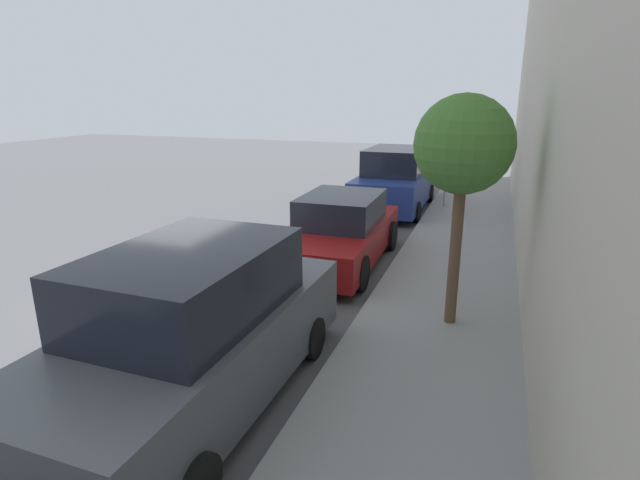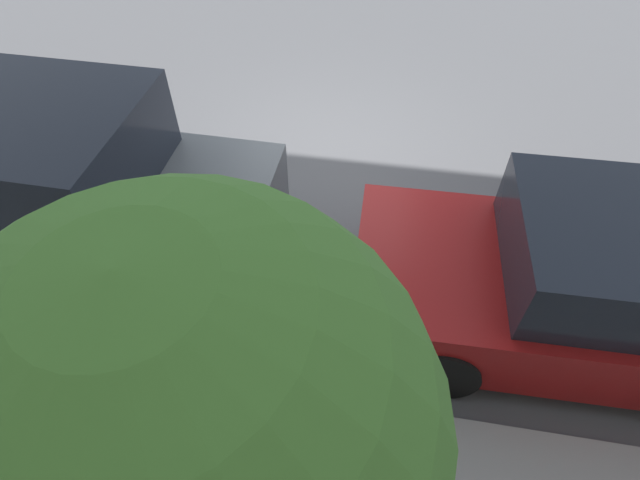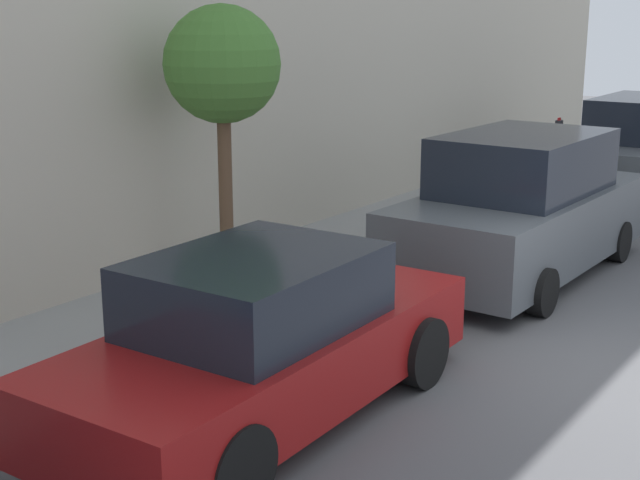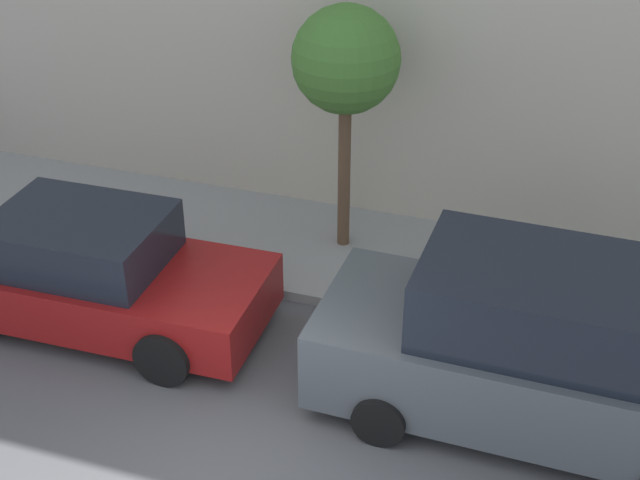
# 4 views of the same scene
# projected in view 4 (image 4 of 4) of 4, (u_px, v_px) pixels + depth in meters

# --- Properties ---
(sidewalk) EXTENTS (2.53, 32.00, 0.15)m
(sidewalk) POSITION_uv_depth(u_px,v_px,m) (362.00, 257.00, 12.86)
(sidewalk) COLOR gray
(sidewalk) RESTS_ON ground_plane
(parked_suv_second) EXTENTS (2.08, 4.83, 1.98)m
(parked_suv_second) POSITION_uv_depth(u_px,v_px,m) (537.00, 349.00, 9.63)
(parked_suv_second) COLOR #4C5156
(parked_suv_second) RESTS_ON ground_plane
(parked_sedan_third) EXTENTS (1.92, 4.54, 1.54)m
(parked_sedan_third) POSITION_uv_depth(u_px,v_px,m) (91.00, 273.00, 11.32)
(parked_sedan_third) COLOR maroon
(parked_sedan_third) RESTS_ON ground_plane
(street_tree) EXTENTS (1.45, 1.45, 3.52)m
(street_tree) POSITION_uv_depth(u_px,v_px,m) (346.00, 62.00, 11.65)
(street_tree) COLOR brown
(street_tree) RESTS_ON sidewalk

